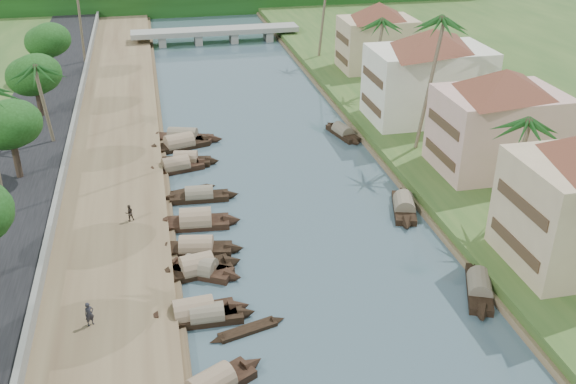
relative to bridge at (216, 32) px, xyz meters
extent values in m
plane|color=#3D535C|center=(0.00, -72.00, -1.72)|extent=(220.00, 220.00, 0.00)
cube|color=brown|center=(-16.00, -52.00, -1.32)|extent=(10.00, 180.00, 0.80)
cube|color=#2D4F1F|center=(19.00, -52.00, -1.12)|extent=(16.00, 180.00, 1.20)
cube|color=black|center=(-24.50, -52.00, -1.02)|extent=(8.00, 180.00, 1.40)
cube|color=slate|center=(-20.20, -52.00, -0.37)|extent=(0.40, 180.00, 1.10)
cube|color=gray|center=(0.00, 0.00, 0.28)|extent=(28.00, 4.00, 0.80)
cube|color=gray|center=(-9.00, 0.00, -0.82)|extent=(1.20, 3.50, 1.80)
cube|color=gray|center=(-3.00, 0.00, -0.82)|extent=(1.20, 3.50, 1.80)
cube|color=gray|center=(3.00, 0.00, -0.82)|extent=(1.20, 3.50, 1.80)
cube|color=gray|center=(9.00, 0.00, -0.82)|extent=(1.20, 3.50, 1.80)
cube|color=#483321|center=(12.95, -74.00, 1.48)|extent=(0.10, 6.40, 0.90)
cube|color=#483321|center=(12.95, -74.00, 4.68)|extent=(0.10, 6.40, 0.90)
cube|color=#DEA59D|center=(20.00, -58.00, 3.23)|extent=(11.00, 8.00, 7.50)
pyramid|color=brown|center=(20.00, -58.00, 8.08)|extent=(14.11, 14.11, 2.20)
cube|color=#483321|center=(14.45, -58.00, 1.35)|extent=(0.10, 6.40, 0.90)
cube|color=#483321|center=(14.45, -58.00, 4.35)|extent=(0.10, 6.40, 0.90)
cube|color=white|center=(19.00, -44.00, 3.48)|extent=(13.00, 8.00, 8.00)
pyramid|color=brown|center=(19.00, -44.00, 8.58)|extent=(15.59, 15.59, 2.20)
cube|color=#483321|center=(12.45, -44.00, 1.48)|extent=(0.10, 6.40, 0.90)
cube|color=#483321|center=(12.45, -44.00, 4.68)|extent=(0.10, 6.40, 0.90)
cube|color=#D3B88D|center=(20.00, -24.00, 2.98)|extent=(10.00, 7.00, 7.00)
pyramid|color=brown|center=(20.00, -24.00, 7.58)|extent=(12.62, 12.62, 2.20)
cube|color=#483321|center=(14.95, -24.00, 1.23)|extent=(0.10, 5.60, 0.90)
cube|color=#483321|center=(14.95, -24.00, 4.03)|extent=(0.10, 5.60, 0.90)
cone|color=black|center=(-6.82, -79.03, -1.44)|extent=(2.10, 2.09, 1.71)
cylinder|color=#997E61|center=(-9.49, -80.46, -1.14)|extent=(4.50, 3.53, 1.77)
cube|color=black|center=(-9.08, -73.99, -1.52)|extent=(4.82, 1.62, 0.70)
cone|color=black|center=(-6.42, -74.04, -1.44)|extent=(1.40, 1.40, 1.53)
cone|color=black|center=(-11.74, -73.94, -1.44)|extent=(1.40, 1.40, 1.53)
cylinder|color=#726555|center=(-9.08, -73.99, -1.14)|extent=(3.69, 1.66, 1.59)
cube|color=black|center=(-9.91, -73.51, -1.52)|extent=(5.74, 2.27, 0.70)
cone|color=black|center=(-6.79, -73.30, -1.44)|extent=(1.74, 1.82, 1.90)
cone|color=black|center=(-13.03, -73.71, -1.44)|extent=(1.74, 1.82, 1.90)
cylinder|color=#997E61|center=(-9.91, -73.51, -1.14)|extent=(4.42, 2.26, 1.99)
cube|color=black|center=(-9.21, -68.17, -1.52)|extent=(5.30, 2.80, 0.70)
cone|color=black|center=(-6.45, -67.67, -1.44)|extent=(1.77, 1.98, 1.91)
cone|color=black|center=(-11.96, -68.66, -1.44)|extent=(1.77, 1.98, 1.91)
cylinder|color=#997E61|center=(-9.21, -68.17, -1.14)|extent=(4.14, 2.67, 2.02)
cube|color=black|center=(-9.00, -68.35, -1.52)|extent=(5.04, 3.86, 0.70)
cone|color=black|center=(-6.67, -69.66, -1.44)|extent=(1.99, 2.04, 1.70)
cone|color=black|center=(-11.32, -67.04, -1.44)|extent=(1.99, 2.04, 1.70)
cylinder|color=#726555|center=(-9.00, -68.35, -1.14)|extent=(4.08, 3.36, 1.79)
cube|color=black|center=(-9.02, -65.29, -1.52)|extent=(5.71, 2.74, 0.70)
cone|color=black|center=(-6.03, -65.87, -1.44)|extent=(1.84, 1.83, 1.73)
cone|color=black|center=(-12.01, -64.71, -1.44)|extent=(1.84, 1.83, 1.73)
cylinder|color=#997E61|center=(-9.02, -65.29, -1.14)|extent=(4.46, 2.56, 1.80)
cube|color=black|center=(-8.70, -61.14, -1.52)|extent=(5.72, 2.55, 0.70)
cone|color=black|center=(-5.63, -61.42, -1.44)|extent=(1.79, 2.00, 2.04)
cone|color=black|center=(-11.78, -60.87, -1.44)|extent=(1.79, 2.00, 2.04)
cylinder|color=#997E61|center=(-8.70, -61.14, -1.14)|extent=(4.42, 2.52, 2.16)
cube|color=black|center=(-8.00, -56.50, -1.52)|extent=(5.37, 1.91, 0.70)
cone|color=black|center=(-5.07, -56.69, -1.44)|extent=(1.59, 1.51, 1.59)
cone|color=black|center=(-10.93, -56.31, -1.44)|extent=(1.59, 1.51, 1.59)
cylinder|color=#726555|center=(-8.00, -56.50, -1.14)|extent=(4.13, 1.89, 1.64)
cube|color=black|center=(-9.69, -49.82, -1.52)|extent=(5.69, 2.93, 0.70)
cone|color=black|center=(-6.75, -49.15, -1.44)|extent=(1.88, 1.91, 1.78)
cone|color=black|center=(-12.64, -50.48, -1.44)|extent=(1.88, 1.91, 1.78)
cylinder|color=#997E61|center=(-9.69, -49.82, -1.14)|extent=(4.46, 2.72, 1.85)
cube|color=black|center=(-8.61, -48.47, -1.52)|extent=(5.17, 2.56, 0.70)
cone|color=black|center=(-5.91, -48.97, -1.44)|extent=(1.69, 1.76, 1.68)
cone|color=black|center=(-11.32, -47.98, -1.44)|extent=(1.69, 1.76, 1.68)
cylinder|color=#997E61|center=(-8.61, -48.47, -1.14)|extent=(4.03, 2.41, 1.76)
cube|color=black|center=(-8.49, -42.16, -1.52)|extent=(6.82, 3.73, 0.70)
cone|color=black|center=(-5.01, -43.26, -1.44)|extent=(2.27, 2.13, 1.86)
cone|color=black|center=(-11.97, -41.05, -1.44)|extent=(2.27, 2.13, 1.86)
cylinder|color=#726555|center=(-8.49, -42.16, -1.14)|extent=(5.36, 3.33, 1.90)
cube|color=black|center=(-8.99, -44.17, -1.52)|extent=(6.57, 3.67, 0.70)
cone|color=black|center=(-5.65, -43.21, -1.44)|extent=(2.24, 2.26, 2.03)
cone|color=black|center=(-12.33, -45.12, -1.44)|extent=(2.24, 2.26, 2.03)
cylinder|color=#997E61|center=(-8.99, -44.17, -1.14)|extent=(5.18, 3.35, 2.12)
cube|color=black|center=(10.23, -74.83, -1.52)|extent=(3.73, 5.85, 0.70)
cone|color=black|center=(11.48, -71.94, -1.44)|extent=(1.97, 2.05, 1.63)
cone|color=black|center=(8.98, -77.73, -1.44)|extent=(1.97, 2.05, 1.63)
cylinder|color=#726555|center=(10.23, -74.83, -1.14)|extent=(3.26, 4.64, 1.68)
cube|color=black|center=(9.43, -62.34, -1.52)|extent=(3.30, 5.84, 0.70)
cone|color=black|center=(10.32, -59.38, -1.44)|extent=(1.98, 1.99, 1.77)
cone|color=black|center=(8.54, -65.31, -1.44)|extent=(1.98, 1.99, 1.77)
cylinder|color=#726555|center=(9.43, -62.34, -1.14)|extent=(2.99, 4.60, 1.84)
cube|color=black|center=(9.13, -44.52, -1.52)|extent=(2.71, 5.42, 0.70)
cone|color=black|center=(8.42, -41.71, -1.44)|extent=(1.66, 1.76, 1.51)
cone|color=black|center=(9.83, -47.33, -1.44)|extent=(1.66, 1.76, 1.51)
cylinder|color=#726555|center=(9.13, -44.52, -1.14)|extent=(2.47, 4.24, 1.55)
cube|color=black|center=(-6.59, -75.60, -1.62)|extent=(4.06, 1.91, 0.35)
cone|color=black|center=(-4.44, -75.00, -1.62)|extent=(1.19, 1.12, 0.88)
cone|color=black|center=(-8.74, -76.19, -1.62)|extent=(1.19, 1.12, 0.88)
cube|color=black|center=(-8.72, -54.66, -1.62)|extent=(3.77, 1.58, 0.35)
cone|color=black|center=(-6.69, -54.17, -1.62)|extent=(1.07, 0.94, 0.74)
cone|color=black|center=(-10.74, -55.14, -1.62)|extent=(1.07, 0.94, 0.74)
cylinder|color=#74624D|center=(16.00, -67.66, 3.87)|extent=(1.34, 0.36, 8.77)
sphere|color=#1B4F1A|center=(16.00, -67.66, 8.09)|extent=(3.20, 3.20, 3.20)
cylinder|color=#74624D|center=(15.00, -52.03, 6.14)|extent=(2.05, 0.36, 13.27)
sphere|color=#1B4F1A|center=(15.00, -52.03, 12.54)|extent=(3.20, 3.20, 3.20)
cylinder|color=#74624D|center=(16.00, -34.42, 4.11)|extent=(1.49, 0.36, 9.23)
sphere|color=#1B4F1A|center=(16.00, -34.42, 8.55)|extent=(3.20, 3.20, 3.20)
cylinder|color=#74624D|center=(-22.00, -42.72, 3.73)|extent=(0.94, 0.36, 8.11)
sphere|color=#1B4F1A|center=(-22.00, -42.72, 7.62)|extent=(3.20, 3.20, 3.20)
cylinder|color=#74624D|center=(14.00, -16.02, 4.50)|extent=(1.28, 0.36, 10.04)
cylinder|color=#74624D|center=(-20.50, -12.37, 4.90)|extent=(0.63, 0.36, 10.46)
cylinder|color=#473429|center=(-24.00, -50.99, 1.41)|extent=(0.60, 0.60, 3.54)
ellipsoid|color=#16380F|center=(-24.00, -50.99, 4.80)|extent=(5.12, 5.12, 4.21)
cylinder|color=#473429|center=(-24.00, -34.56, 1.30)|extent=(0.60, 0.60, 3.31)
ellipsoid|color=#16380F|center=(-24.00, -34.56, 4.46)|extent=(5.33, 5.33, 4.38)
cylinder|color=#473429|center=(-24.00, -20.27, 1.42)|extent=(0.60, 0.60, 3.56)
ellipsoid|color=#16380F|center=(-24.00, -20.27, 4.82)|extent=(5.15, 5.15, 4.23)
cylinder|color=#473429|center=(24.00, -40.21, 1.35)|extent=(0.60, 0.60, 3.83)
ellipsoid|color=#16380F|center=(24.00, -40.21, 5.00)|extent=(4.33, 4.33, 3.56)
imported|color=#26262D|center=(-16.51, -73.75, -0.08)|extent=(0.74, 0.67, 1.69)
imported|color=#2D2520|center=(-14.08, -60.43, -0.21)|extent=(0.82, 0.71, 1.43)
camera|label=1|loc=(-11.04, -108.53, 25.70)|focal=40.00mm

